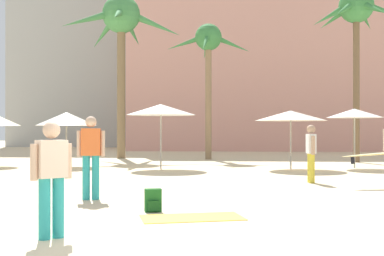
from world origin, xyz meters
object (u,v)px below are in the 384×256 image
cafe_umbrella_5 (66,119)px  person_near_right (91,154)px  person_mid_left (51,174)px  backpack (153,201)px  cafe_umbrella_1 (354,113)px  palm_tree_left (356,16)px  beach_towel (192,218)px  person_far_right (311,151)px  cafe_umbrella_3 (161,110)px  cafe_umbrella_4 (291,116)px  palm_tree_right (121,25)px  palm_tree_center (208,49)px

cafe_umbrella_5 → person_near_right: cafe_umbrella_5 is taller
person_mid_left → person_near_right: bearing=143.6°
person_mid_left → backpack: bearing=111.6°
cafe_umbrella_1 → cafe_umbrella_5: 11.47m
person_mid_left → cafe_umbrella_5: bearing=153.4°
palm_tree_left → beach_towel: bearing=-113.1°
cafe_umbrella_1 → person_far_right: bearing=-114.6°
cafe_umbrella_5 → beach_towel: bearing=-62.3°
cafe_umbrella_3 → cafe_umbrella_4: bearing=4.5°
palm_tree_left → backpack: 17.61m
cafe_umbrella_1 → beach_towel: 12.95m
palm_tree_right → cafe_umbrella_4: (8.04, -6.66, -4.98)m
palm_tree_center → cafe_umbrella_4: bearing=-61.0°
palm_tree_center → cafe_umbrella_3: size_ratio=2.58×
cafe_umbrella_3 → person_far_right: (4.92, -4.52, -1.37)m
palm_tree_right → cafe_umbrella_4: bearing=-39.6°
cafe_umbrella_1 → backpack: 12.76m
cafe_umbrella_3 → beach_towel: (1.98, -10.43, -2.26)m
palm_tree_right → palm_tree_left: bearing=-11.1°
palm_tree_left → cafe_umbrella_1: (-0.97, -3.69, -4.65)m
cafe_umbrella_5 → person_far_right: cafe_umbrella_5 is taller
cafe_umbrella_4 → person_near_right: size_ratio=1.51×
cafe_umbrella_1 → cafe_umbrella_4: cafe_umbrella_1 is taller
cafe_umbrella_1 → backpack: size_ratio=5.54×
beach_towel → backpack: 0.98m
backpack → palm_tree_right: bearing=178.9°
palm_tree_left → cafe_umbrella_3: 10.73m
palm_tree_right → cafe_umbrella_4: palm_tree_right is taller
cafe_umbrella_5 → person_near_right: (3.62, -9.25, -0.96)m
cafe_umbrella_3 → person_near_right: (-0.36, -8.35, -1.28)m
cafe_umbrella_5 → palm_tree_left: bearing=17.4°
person_near_right → person_mid_left: (0.52, -3.83, -0.10)m
cafe_umbrella_3 → backpack: size_ratio=6.36×
cafe_umbrella_1 → backpack: cafe_umbrella_1 is taller
palm_tree_right → cafe_umbrella_5: 8.02m
person_mid_left → cafe_umbrella_3: bearing=136.6°
cafe_umbrella_4 → person_far_right: 5.04m
backpack → person_far_right: size_ratio=0.26×
backpack → cafe_umbrella_4: bearing=144.6°
palm_tree_center → person_mid_left: bearing=-94.1°
cafe_umbrella_5 → person_far_right: bearing=-31.3°
palm_tree_right → beach_towel: palm_tree_right is taller
palm_tree_left → person_far_right: size_ratio=4.91×
palm_tree_right → person_far_right: (8.02, -11.57, -6.12)m
cafe_umbrella_3 → cafe_umbrella_4: size_ratio=0.98×
cafe_umbrella_1 → person_near_right: bearing=-129.7°
cafe_umbrella_3 → palm_tree_left: bearing=29.5°
palm_tree_left → palm_tree_center: bearing=165.7°
person_near_right → person_mid_left: 3.87m
cafe_umbrella_3 → cafe_umbrella_4: cafe_umbrella_3 is taller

